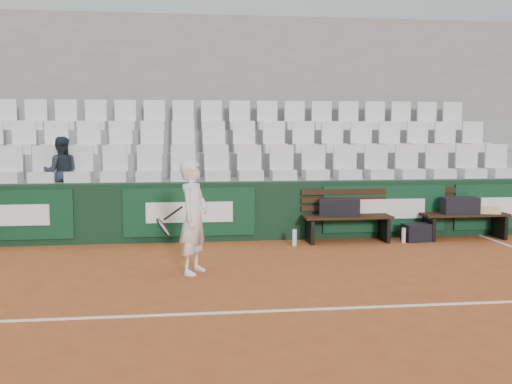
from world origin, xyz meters
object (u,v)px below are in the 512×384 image
Objects in this scene: sports_bag_right at (460,205)px; tennis_player at (194,217)px; bench_left at (347,229)px; spectator_c at (60,146)px; water_bottle_near at (294,238)px; water_bottle_far at (404,235)px; sports_bag_left at (340,207)px; sports_bag_ground at (418,232)px; bench_right at (464,226)px.

tennis_player reaches higher than sports_bag_right.
bench_left is 1.22× the size of spectator_c.
water_bottle_near is 1.06× the size of water_bottle_far.
sports_bag_left reaches higher than sports_bag_ground.
sports_bag_right is 3.00m from water_bottle_near.
sports_bag_ground is at bearing 22.70° from water_bottle_far.
spectator_c reaches higher than bench_left.
water_bottle_near is at bearing -175.89° from sports_bag_right.
spectator_c is at bearing 163.55° from water_bottle_near.
sports_bag_left reaches higher than sports_bag_right.
bench_right is 7.17m from spectator_c.
spectator_c reaches higher than water_bottle_near.
sports_bag_ground is 4.26m from tennis_player.
spectator_c is at bearing 129.09° from tennis_player.
bench_left is 3.04× the size of sports_bag_ground.
water_bottle_far is at bearing -168.45° from bench_right.
tennis_player is (-2.62, -1.85, 0.52)m from bench_left.
bench_left reaches higher than water_bottle_near.
bench_right is 1.22× the size of spectator_c.
spectator_c is (-5.79, 1.15, 1.49)m from water_bottle_far.
sports_bag_left is 4.94m from spectator_c.
bench_right is 1.22m from water_bottle_far.
sports_bag_ground is at bearing 24.59° from tennis_player.
tennis_player is at bearing -155.41° from sports_bag_ground.
water_bottle_far is (1.04, -0.23, -0.47)m from sports_bag_left.
spectator_c is at bearing 169.06° from sports_bag_left.
sports_bag_left is 2.13m from sports_bag_right.
tennis_player reaches higher than water_bottle_near.
sports_bag_right reaches higher than sports_bag_ground.
sports_bag_ground is 0.33× the size of tennis_player.
sports_bag_right is at bearing -0.72° from sports_bag_left.
bench_left is 5.89× the size of water_bottle_far.
spectator_c is (-3.92, 1.16, 1.48)m from water_bottle_near.
sports_bag_ground is at bearing -4.50° from bench_left.
spectator_c is (-6.98, 0.90, 1.39)m from bench_right.
bench_right is at bearing 21.62° from tennis_player.
sports_bag_ground is (-0.78, -0.08, -0.44)m from sports_bag_right.
sports_bag_right is at bearing 21.64° from tennis_player.
bench_left is 5.53× the size of water_bottle_near.
sports_bag_right reaches higher than bench_right.
spectator_c reaches higher than water_bottle_far.
sports_bag_right is at bearing 163.83° from spectator_c.
bench_left is 2.23× the size of sports_bag_left.
water_bottle_near is at bearing -175.28° from bench_right.
sports_bag_left reaches higher than water_bottle_near.
bench_right reaches higher than water_bottle_far.
sports_bag_left is at bearing -179.65° from bench_right.
water_bottle_near is (-2.17, -0.14, -0.01)m from sports_bag_ground.
bench_right is at bearing 11.55° from water_bottle_far.
bench_right reaches higher than water_bottle_near.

